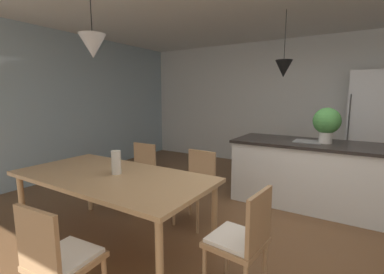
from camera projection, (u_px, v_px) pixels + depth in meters
The scene contains 14 objects.
ground_plane at pixel (275, 243), 2.85m from camera, with size 10.00×8.40×0.04m, color brown.
wall_back_kitchen at pixel (321, 105), 5.38m from camera, with size 10.00×0.12×2.70m, color silver.
window_wall_left_glazing at pixel (48, 106), 4.76m from camera, with size 0.06×8.40×2.70m, color #9EB7C6.
dining_table at pixel (112, 180), 2.70m from camera, with size 2.05×1.01×0.75m.
chair_near_right at pixel (59, 259), 1.76m from camera, with size 0.43×0.43×0.87m.
chair_far_left at pixel (139, 173), 3.71m from camera, with size 0.41×0.41×0.87m.
chair_far_right at pixel (196, 185), 3.23m from camera, with size 0.42×0.42×0.87m.
chair_kitchen_end at pixel (242, 239), 2.00m from camera, with size 0.44×0.44×0.87m.
kitchen_island at pixel (306, 172), 3.79m from camera, with size 1.98×0.90×0.91m.
refrigerator at pixel (369, 128), 4.67m from camera, with size 0.69×0.67×1.95m.
pendant_over_table at pixel (93, 46), 2.44m from camera, with size 0.24×0.24×0.82m.
pendant_over_island_main at pixel (284, 69), 3.77m from camera, with size 0.24×0.24×0.91m.
potted_plant_on_island at pixel (327, 122), 3.57m from camera, with size 0.35×0.35×0.48m.
vase_on_dining_table at pixel (116, 162), 2.70m from camera, with size 0.10×0.10×0.24m.
Camera 1 is at (0.65, -2.71, 1.54)m, focal length 25.03 mm.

